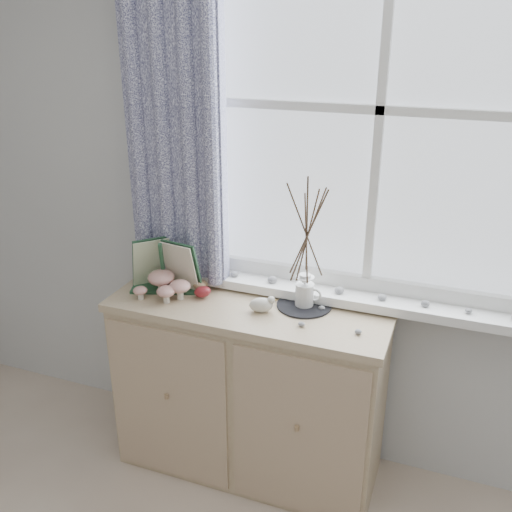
# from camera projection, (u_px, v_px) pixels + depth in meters

# --- Properties ---
(sideboard) EXTENTS (1.20, 0.45, 0.85)m
(sideboard) POSITION_uv_depth(u_px,v_px,m) (249.00, 389.00, 2.57)
(sideboard) COLOR tan
(sideboard) RESTS_ON ground
(botanical_book) EXTENTS (0.38, 0.24, 0.25)m
(botanical_book) POSITION_uv_depth(u_px,v_px,m) (161.00, 267.00, 2.47)
(botanical_book) COLOR #21452C
(botanical_book) RESTS_ON sideboard
(toadstool_cluster) EXTENTS (0.24, 0.17, 0.11)m
(toadstool_cluster) POSITION_uv_depth(u_px,v_px,m) (165.00, 284.00, 2.45)
(toadstool_cluster) COLOR silver
(toadstool_cluster) RESTS_ON sideboard
(wooden_eggs) EXTENTS (0.14, 0.18, 0.08)m
(wooden_eggs) POSITION_uv_depth(u_px,v_px,m) (201.00, 284.00, 2.52)
(wooden_eggs) COLOR tan
(wooden_eggs) RESTS_ON sideboard
(songbird_figurine) EXTENTS (0.15, 0.11, 0.07)m
(songbird_figurine) POSITION_uv_depth(u_px,v_px,m) (261.00, 304.00, 2.34)
(songbird_figurine) COLOR silver
(songbird_figurine) RESTS_ON sideboard
(crocheted_doily) EXTENTS (0.23, 0.23, 0.01)m
(crocheted_doily) POSITION_uv_depth(u_px,v_px,m) (304.00, 305.00, 2.39)
(crocheted_doily) COLOR black
(crocheted_doily) RESTS_ON sideboard
(twig_pitcher) EXTENTS (0.22, 0.22, 0.59)m
(twig_pitcher) POSITION_uv_depth(u_px,v_px,m) (307.00, 230.00, 2.27)
(twig_pitcher) COLOR white
(twig_pitcher) RESTS_ON crocheted_doily
(sideboard_pebbles) EXTENTS (0.33, 0.22, 0.02)m
(sideboard_pebbles) POSITION_uv_depth(u_px,v_px,m) (319.00, 315.00, 2.30)
(sideboard_pebbles) COLOR gray
(sideboard_pebbles) RESTS_ON sideboard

